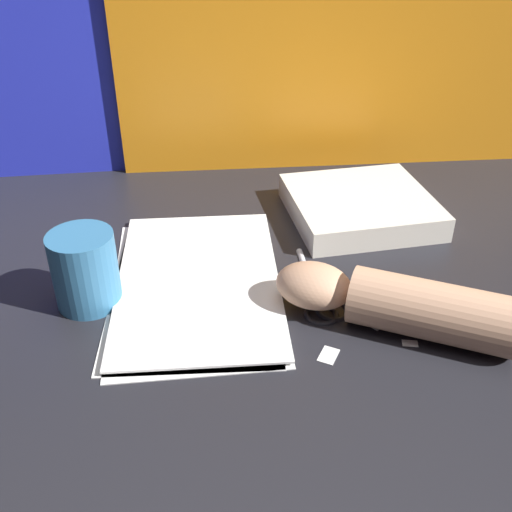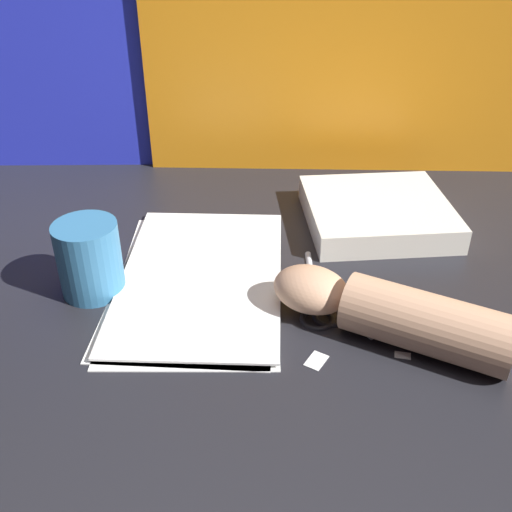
{
  "view_description": "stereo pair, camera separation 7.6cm",
  "coord_description": "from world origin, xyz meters",
  "px_view_note": "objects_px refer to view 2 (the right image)",
  "views": [
    {
      "loc": [
        -0.04,
        -0.62,
        0.47
      ],
      "look_at": [
        -0.01,
        0.02,
        0.06
      ],
      "focal_mm": 42.0,
      "sensor_mm": 36.0,
      "label": 1
    },
    {
      "loc": [
        0.03,
        -0.62,
        0.47
      ],
      "look_at": [
        -0.01,
        0.02,
        0.06
      ],
      "focal_mm": 42.0,
      "sensor_mm": 36.0,
      "label": 2
    }
  ],
  "objects_px": {
    "scissors": "(312,299)",
    "paper_stack": "(199,279)",
    "mug": "(89,259)",
    "book_closed": "(377,213)",
    "hand_forearm": "(392,313)"
  },
  "relations": [
    {
      "from": "scissors",
      "to": "mug",
      "type": "relative_size",
      "value": 1.78
    },
    {
      "from": "paper_stack",
      "to": "mug",
      "type": "height_order",
      "value": "mug"
    },
    {
      "from": "paper_stack",
      "to": "hand_forearm",
      "type": "bearing_deg",
      "value": -22.33
    },
    {
      "from": "paper_stack",
      "to": "book_closed",
      "type": "height_order",
      "value": "book_closed"
    },
    {
      "from": "hand_forearm",
      "to": "paper_stack",
      "type": "bearing_deg",
      "value": 157.67
    },
    {
      "from": "scissors",
      "to": "mug",
      "type": "bearing_deg",
      "value": 178.29
    },
    {
      "from": "paper_stack",
      "to": "scissors",
      "type": "xyz_separation_m",
      "value": [
        0.15,
        -0.04,
        0.0
      ]
    },
    {
      "from": "scissors",
      "to": "hand_forearm",
      "type": "distance_m",
      "value": 0.12
    },
    {
      "from": "hand_forearm",
      "to": "mug",
      "type": "bearing_deg",
      "value": 169.35
    },
    {
      "from": "paper_stack",
      "to": "mug",
      "type": "xyz_separation_m",
      "value": [
        -0.14,
        -0.03,
        0.05
      ]
    },
    {
      "from": "scissors",
      "to": "paper_stack",
      "type": "bearing_deg",
      "value": 166.26
    },
    {
      "from": "book_closed",
      "to": "mug",
      "type": "relative_size",
      "value": 2.47
    },
    {
      "from": "scissors",
      "to": "mug",
      "type": "distance_m",
      "value": 0.29
    },
    {
      "from": "hand_forearm",
      "to": "scissors",
      "type": "bearing_deg",
      "value": 145.29
    },
    {
      "from": "book_closed",
      "to": "mug",
      "type": "distance_m",
      "value": 0.45
    }
  ]
}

